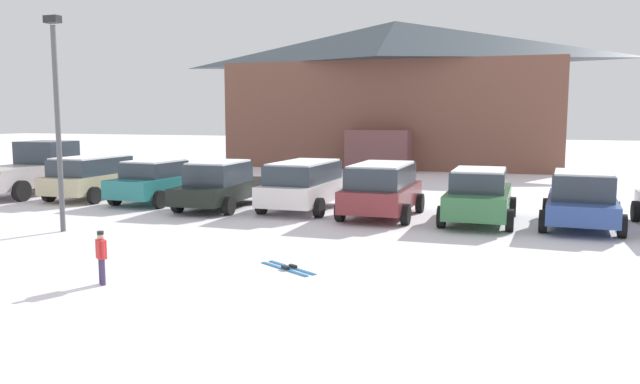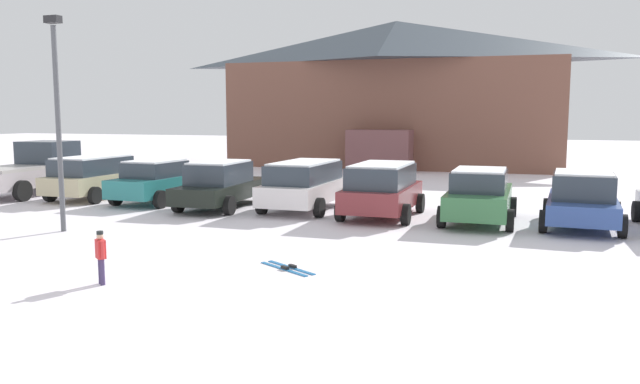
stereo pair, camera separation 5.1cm
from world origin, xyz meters
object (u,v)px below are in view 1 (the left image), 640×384
(parked_beige_suv, at_px, (92,176))
(parked_teal_hatchback, at_px, (157,181))
(parked_blue_hatchback, at_px, (582,199))
(lamp_post, at_px, (57,113))
(ski_lodge, at_px, (394,93))
(skier_child_in_red_jacket, at_px, (101,255))
(pair_of_skis, at_px, (288,268))
(parked_white_suv, at_px, (305,184))
(parked_maroon_van, at_px, (382,188))
(parked_black_sedan, at_px, (221,184))
(parked_green_coupe, at_px, (479,195))
(pickup_truck, at_px, (33,170))

(parked_beige_suv, xyz_separation_m, parked_teal_hatchback, (3.00, -0.09, -0.08))
(parked_blue_hatchback, relative_size, lamp_post, 0.73)
(ski_lodge, distance_m, parked_beige_suv, 21.23)
(parked_beige_suv, xyz_separation_m, skier_child_in_red_jacket, (8.49, -10.15, -0.30))
(pair_of_skis, bearing_deg, parked_white_suv, 108.30)
(skier_child_in_red_jacket, xyz_separation_m, lamp_post, (-4.68, 4.22, 2.72))
(parked_white_suv, xyz_separation_m, parked_maroon_van, (2.85, -0.54, 0.02))
(parked_black_sedan, relative_size, parked_green_coupe, 1.07)
(parked_teal_hatchback, relative_size, skier_child_in_red_jacket, 3.98)
(parked_teal_hatchback, relative_size, parked_blue_hatchback, 0.96)
(parked_blue_hatchback, height_order, pickup_truck, pickup_truck)
(ski_lodge, relative_size, parked_white_suv, 4.71)
(parked_teal_hatchback, height_order, parked_maroon_van, parked_maroon_van)
(skier_child_in_red_jacket, bearing_deg, pair_of_skis, 38.53)
(ski_lodge, relative_size, parked_black_sedan, 4.38)
(parked_beige_suv, relative_size, parked_maroon_van, 1.00)
(parked_teal_hatchback, bearing_deg, pickup_truck, 176.01)
(parked_white_suv, relative_size, parked_green_coupe, 1.00)
(parked_maroon_van, bearing_deg, parked_teal_hatchback, 177.21)
(ski_lodge, bearing_deg, parked_white_suv, -86.22)
(parked_teal_hatchback, xyz_separation_m, parked_green_coupe, (11.70, -0.42, 0.02))
(parked_beige_suv, bearing_deg, parked_white_suv, 0.17)
(ski_lodge, height_order, parked_beige_suv, ski_lodge)
(parked_teal_hatchback, relative_size, lamp_post, 0.70)
(parked_beige_suv, distance_m, lamp_post, 7.45)
(parked_teal_hatchback, bearing_deg, pair_of_skis, -42.58)
(parked_black_sedan, bearing_deg, parked_teal_hatchback, 172.11)
(parked_white_suv, distance_m, pickup_truck, 12.06)
(parked_white_suv, xyz_separation_m, parked_blue_hatchback, (8.77, -0.49, -0.08))
(parked_maroon_van, distance_m, parked_blue_hatchback, 5.93)
(parked_teal_hatchback, bearing_deg, parked_maroon_van, -2.79)
(parked_blue_hatchback, distance_m, pickup_truck, 20.85)
(parked_green_coupe, relative_size, skier_child_in_red_jacket, 4.27)
(parked_maroon_van, relative_size, parked_green_coupe, 0.92)
(parked_beige_suv, distance_m, pair_of_skis, 13.87)
(parked_white_suv, bearing_deg, ski_lodge, 93.78)
(parked_black_sedan, height_order, lamp_post, lamp_post)
(lamp_post, bearing_deg, parked_blue_hatchback, 21.64)
(parked_blue_hatchback, distance_m, skier_child_in_red_jacket, 13.29)
(ski_lodge, height_order, pickup_truck, ski_lodge)
(parked_white_suv, xyz_separation_m, pickup_truck, (-12.06, 0.31, 0.09))
(parked_teal_hatchback, relative_size, parked_maroon_van, 1.01)
(ski_lodge, distance_m, parked_black_sedan, 20.41)
(ski_lodge, distance_m, parked_teal_hatchback, 20.47)
(parked_blue_hatchback, bearing_deg, parked_white_suv, 176.78)
(parked_teal_hatchback, xyz_separation_m, parked_blue_hatchback, (14.59, -0.37, 0.01))
(parked_white_suv, bearing_deg, parked_blue_hatchback, -3.22)
(parked_black_sedan, bearing_deg, lamp_post, -110.78)
(parked_black_sedan, bearing_deg, parked_white_suv, 10.00)
(ski_lodge, relative_size, skier_child_in_red_jacket, 20.07)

